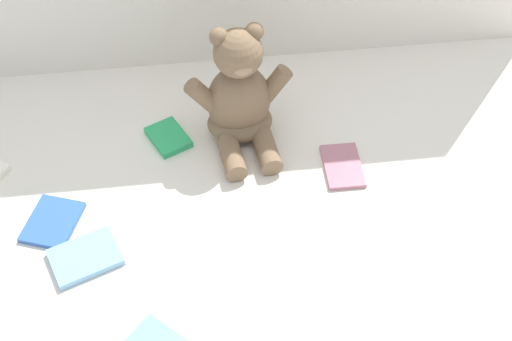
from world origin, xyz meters
The scene contains 6 objects.
ground_plane centered at (0.00, 0.00, 0.00)m, with size 3.20×3.20×0.00m, color silver.
teddy_bear centered at (-0.02, 0.10, 0.11)m, with size 0.24×0.22×0.29m.
book_case_1 centered at (-0.42, -0.11, 0.01)m, with size 0.10×0.12×0.01m, color blue.
book_case_2 centered at (-0.35, -0.20, 0.01)m, with size 0.09×0.13×0.02m, color #80B8E4.
book_case_5 centered at (0.19, -0.03, 0.01)m, with size 0.08×0.12×0.01m, color #AF6D81.
book_case_8 centered at (-0.18, 0.10, 0.01)m, with size 0.07×0.10×0.02m, color #27A861.
Camera 1 is at (-0.11, -0.98, 1.11)m, focal length 47.62 mm.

